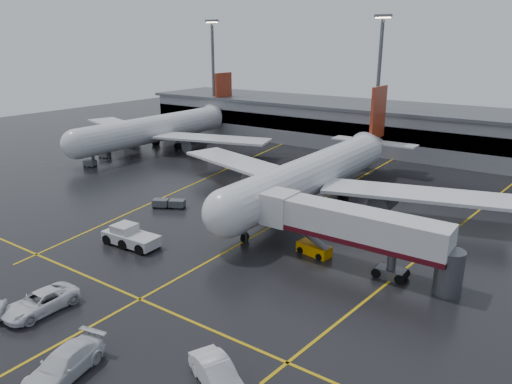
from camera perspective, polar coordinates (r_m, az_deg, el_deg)
The scene contains 21 objects.
ground at distance 57.92m, azimuth 2.76°, elevation -3.63°, with size 220.00×220.00×0.00m, color black.
apron_line_centre at distance 57.92m, azimuth 2.76°, elevation -3.62°, with size 0.25×90.00×0.02m, color gold.
apron_line_stop at distance 42.72m, azimuth -13.65°, elevation -12.29°, with size 60.00×0.25×0.02m, color gold.
apron_line_left at distance 76.92m, azimuth -5.86°, elevation 1.70°, with size 0.25×70.00×0.02m, color gold.
apron_line_right at distance 60.50m, azimuth 22.67°, elevation -4.08°, with size 0.25×70.00×0.02m, color gold.
terminal at distance 99.38m, azimuth 17.90°, elevation 7.11°, with size 122.00×19.00×8.60m.
light_mast_left at distance 114.78m, azimuth -5.13°, elevation 14.28°, with size 3.00×1.20×25.45m.
light_mast_mid at distance 94.22m, azimuth 14.39°, elevation 13.11°, with size 3.00×1.20×25.45m.
main_airliner at distance 64.64m, azimuth 7.43°, elevation 2.43°, with size 48.80×45.60×14.10m.
second_airliner at distance 99.13m, azimuth -11.23°, elevation 7.53°, with size 48.80×45.60×14.10m.
jet_bridge at distance 46.39m, azimuth 11.29°, elevation -4.28°, with size 19.90×3.40×6.05m.
pushback_tractor at distance 53.01m, azimuth -14.77°, elevation -5.22°, with size 6.59×3.08×2.31m.
belt_loader at distance 49.70m, azimuth 6.92°, elevation -6.76°, with size 3.78×2.18×2.27m.
service_van_a at distance 43.17m, azimuth -24.29°, elevation -11.87°, with size 2.78×6.02×1.67m, color white.
service_van_b at distance 35.26m, azimuth -21.93°, elevation -18.50°, with size 2.49×6.13×1.78m, color silver.
service_van_c at distance 32.27m, azimuth -4.60°, elevation -20.89°, with size 1.86×5.33×1.76m, color silver.
baggage_cart_a at distance 63.39m, azimuth -9.37°, elevation -1.35°, with size 2.38×2.08×1.12m.
baggage_cart_b at distance 64.02m, azimuth -11.28°, elevation -1.27°, with size 2.38×2.10×1.12m.
baggage_cart_c at distance 67.35m, azimuth -3.13°, elevation 0.00°, with size 2.34×1.95×1.12m.
baggage_cart_d at distance 94.11m, azimuth -17.56°, elevation 4.29°, with size 2.20×1.64×1.12m.
baggage_cart_e at distance 88.19m, azimuth -19.15°, elevation 3.28°, with size 2.28×1.79×1.12m.
Camera 1 is at (28.69, -45.76, 20.92)m, focal length 33.60 mm.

